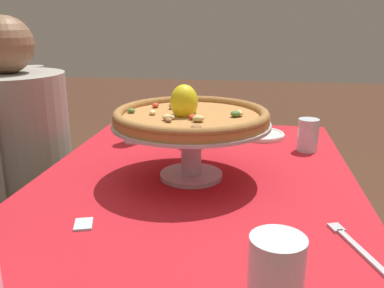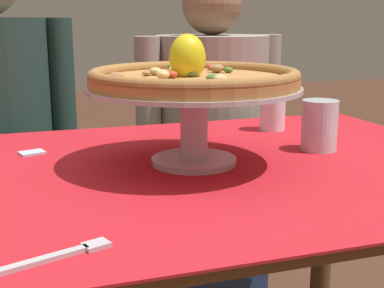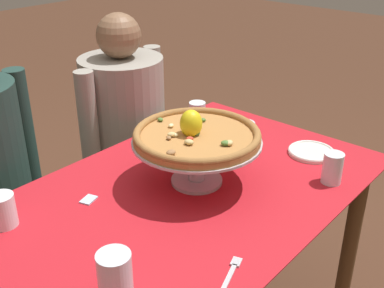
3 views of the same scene
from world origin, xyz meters
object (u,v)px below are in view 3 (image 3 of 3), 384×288
at_px(water_glass_back_left, 3,212).
at_px(water_glass_front_right, 332,170).
at_px(dinner_fork, 228,280).
at_px(sugar_packet, 89,200).
at_px(pizza, 196,134).
at_px(side_plate, 311,152).
at_px(water_glass_back_right, 197,119).
at_px(water_glass_front_left, 115,280).
at_px(water_glass_side_right, 244,138).
at_px(diner_right, 126,142).
at_px(pizza_stand, 197,151).

distance_m(water_glass_back_left, water_glass_front_right, 1.01).
height_order(water_glass_back_left, dinner_fork, water_glass_back_left).
distance_m(dinner_fork, sugar_packet, 0.54).
xyz_separation_m(pizza, water_glass_front_right, (0.29, -0.33, -0.13)).
height_order(side_plate, dinner_fork, side_plate).
bearing_deg(water_glass_back_right, side_plate, -73.19).
bearing_deg(side_plate, sugar_packet, 153.18).
bearing_deg(water_glass_front_left, water_glass_side_right, 15.16).
bearing_deg(side_plate, water_glass_back_right, 106.81).
bearing_deg(water_glass_side_right, water_glass_front_left, -164.84).
xyz_separation_m(water_glass_back_right, water_glass_front_left, (-0.81, -0.44, -0.00)).
relative_size(water_glass_front_left, diner_right, 0.11).
bearing_deg(pizza_stand, water_glass_front_left, -159.05).
xyz_separation_m(water_glass_back_right, side_plate, (0.13, -0.43, -0.05)).
bearing_deg(water_glass_side_right, water_glass_front_right, -91.18).
relative_size(water_glass_front_right, dinner_fork, 0.53).
bearing_deg(water_glass_side_right, pizza, -176.09).
xyz_separation_m(water_glass_front_left, diner_right, (0.80, 0.87, -0.23)).
bearing_deg(water_glass_front_right, water_glass_side_right, 88.82).
bearing_deg(water_glass_front_left, water_glass_back_left, 92.03).
xyz_separation_m(water_glass_back_right, water_glass_side_right, (-0.00, -0.23, -0.01)).
bearing_deg(diner_right, pizza_stand, -113.04).
bearing_deg(water_glass_back_right, water_glass_back_left, 179.24).
bearing_deg(pizza_stand, side_plate, -23.79).
bearing_deg(pizza, diner_right, 66.88).
xyz_separation_m(pizza_stand, water_glass_side_right, (0.29, 0.02, -0.07)).
bearing_deg(sugar_packet, side_plate, -26.82).
relative_size(water_glass_side_right, dinner_fork, 0.56).
distance_m(water_glass_side_right, dinner_fork, 0.71).
xyz_separation_m(water_glass_back_right, diner_right, (-0.01, 0.43, -0.23)).
relative_size(water_glass_front_right, water_glass_side_right, 0.96).
distance_m(pizza, sugar_packet, 0.39).
bearing_deg(pizza, water_glass_front_left, -158.91).
distance_m(pizza, dinner_fork, 0.50).
bearing_deg(water_glass_back_right, dinner_fork, -134.95).
relative_size(side_plate, dinner_fork, 0.86).
bearing_deg(water_glass_front_right, water_glass_front_left, 170.49).
bearing_deg(side_plate, pizza, 156.13).
relative_size(water_glass_back_left, water_glass_front_left, 0.77).
relative_size(dinner_fork, sugar_packet, 3.91).
xyz_separation_m(side_plate, dinner_fork, (-0.73, -0.17, -0.01)).
bearing_deg(pizza, water_glass_front_right, -49.45).
distance_m(side_plate, sugar_packet, 0.81).
bearing_deg(pizza_stand, water_glass_back_left, 154.26).
relative_size(side_plate, diner_right, 0.14).
bearing_deg(side_plate, water_glass_side_right, 122.62).
bearing_deg(water_glass_back_right, pizza_stand, -140.08).
xyz_separation_m(pizza_stand, side_plate, (0.43, -0.19, -0.10)).
distance_m(pizza_stand, water_glass_side_right, 0.30).
distance_m(pizza, water_glass_front_right, 0.46).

